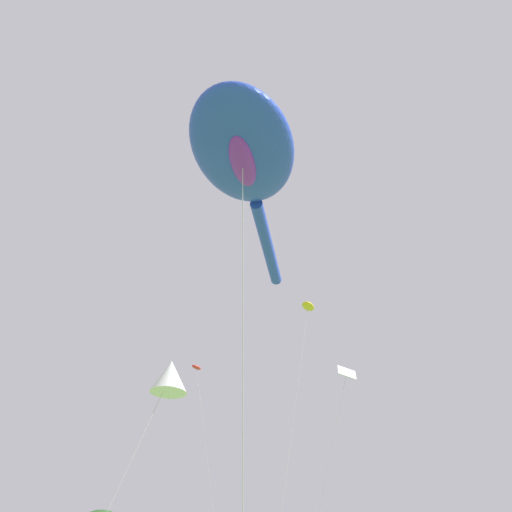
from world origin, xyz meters
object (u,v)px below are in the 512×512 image
object	(u,v)px
small_kite_triangle_green	(308,310)
small_kite_tiny_distant	(345,381)
small_kite_stunt_black	(170,377)
big_show_kite	(244,154)
small_kite_delta_white	(197,375)

from	to	relation	value
small_kite_triangle_green	small_kite_tiny_distant	size ratio (longest dim) A/B	1.01
small_kite_stunt_black	big_show_kite	bearing A→B (deg)	-8.83
big_show_kite	small_kite_tiny_distant	bearing A→B (deg)	173.04
small_kite_tiny_distant	big_show_kite	bearing A→B (deg)	-8.76
big_show_kite	small_kite_stunt_black	bearing A→B (deg)	-146.73
big_show_kite	small_kite_stunt_black	distance (m)	7.71
big_show_kite	small_kite_delta_white	distance (m)	18.83
small_kite_delta_white	small_kite_tiny_distant	xyz separation A→B (m)	(6.43, -5.01, -0.36)
small_kite_delta_white	small_kite_stunt_black	distance (m)	14.02
small_kite_stunt_black	small_kite_triangle_green	bearing A→B (deg)	105.43
big_show_kite	small_kite_triangle_green	world-z (taller)	small_kite_triangle_green
small_kite_delta_white	small_kite_tiny_distant	world-z (taller)	small_kite_tiny_distant
small_kite_triangle_green	small_kite_stunt_black	world-z (taller)	small_kite_triangle_green
small_kite_triangle_green	small_kite_tiny_distant	bearing A→B (deg)	-6.14
small_kite_delta_white	small_kite_stunt_black	xyz separation A→B (m)	(-7.73, -10.64, -4.85)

